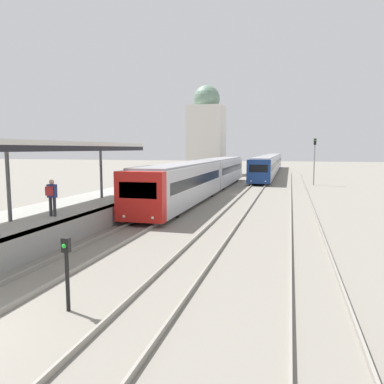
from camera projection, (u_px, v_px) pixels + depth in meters
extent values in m
cube|color=gray|center=(50.00, 372.00, 6.71)|extent=(0.07, 120.00, 0.15)
cube|color=beige|center=(6.00, 143.00, 15.30)|extent=(4.00, 19.69, 0.20)
cube|color=black|center=(48.00, 148.00, 14.83)|extent=(0.08, 19.69, 0.24)
cylinder|color=#47474C|center=(8.00, 184.00, 15.50)|extent=(0.16, 0.16, 3.16)
cylinder|color=#47474C|center=(101.00, 172.00, 23.06)|extent=(0.16, 0.16, 3.16)
cylinder|color=#2D2D33|center=(51.00, 207.00, 16.86)|extent=(0.14, 0.14, 0.85)
cylinder|color=#2D2D33|center=(55.00, 207.00, 16.81)|extent=(0.14, 0.14, 0.85)
cube|color=navy|center=(52.00, 191.00, 16.75)|extent=(0.40, 0.22, 0.60)
sphere|color=tan|center=(52.00, 182.00, 16.70)|extent=(0.22, 0.22, 0.22)
cube|color=#B22828|center=(49.00, 191.00, 16.55)|extent=(0.30, 0.18, 0.40)
cube|color=red|center=(140.00, 197.00, 19.46)|extent=(2.65, 0.70, 2.63)
cube|color=black|center=(138.00, 190.00, 19.10)|extent=(2.07, 0.04, 0.84)
sphere|color=#EFEACC|center=(124.00, 216.00, 19.45)|extent=(0.16, 0.16, 0.16)
sphere|color=#EFEACC|center=(153.00, 218.00, 19.05)|extent=(0.16, 0.16, 0.16)
cube|color=#B7B7BC|center=(183.00, 183.00, 27.13)|extent=(2.65, 15.27, 2.63)
cube|color=gray|center=(183.00, 164.00, 26.97)|extent=(2.33, 14.97, 0.12)
cube|color=black|center=(183.00, 179.00, 27.10)|extent=(2.67, 14.05, 0.68)
cylinder|color=black|center=(143.00, 210.00, 22.79)|extent=(0.12, 0.70, 0.70)
cylinder|color=black|center=(178.00, 212.00, 22.22)|extent=(0.12, 0.70, 0.70)
cylinder|color=black|center=(186.00, 192.00, 32.32)|extent=(0.12, 0.70, 0.70)
cylinder|color=black|center=(212.00, 193.00, 31.75)|extent=(0.12, 0.70, 0.70)
cube|color=#B7B7BC|center=(221.00, 171.00, 42.14)|extent=(2.65, 15.27, 2.63)
cube|color=gray|center=(222.00, 159.00, 41.98)|extent=(2.33, 14.97, 0.12)
cube|color=black|center=(221.00, 168.00, 42.10)|extent=(2.67, 14.05, 0.68)
cylinder|color=black|center=(202.00, 186.00, 37.80)|extent=(0.12, 0.70, 0.70)
cylinder|color=black|center=(224.00, 186.00, 37.23)|extent=(0.12, 0.70, 0.70)
cylinder|color=black|center=(220.00, 178.00, 47.33)|extent=(0.12, 0.70, 0.70)
cylinder|color=black|center=(237.00, 179.00, 46.76)|extent=(0.12, 0.70, 0.70)
cube|color=navy|center=(259.00, 172.00, 40.75)|extent=(2.57, 0.70, 2.62)
cube|color=black|center=(258.00, 168.00, 40.39)|extent=(2.01, 0.04, 0.84)
sphere|color=#EFEACC|center=(251.00, 181.00, 40.74)|extent=(0.16, 0.16, 0.16)
sphere|color=#EFEACC|center=(265.00, 181.00, 40.35)|extent=(0.16, 0.16, 0.16)
cube|color=#A8ADB7|center=(264.00, 168.00, 47.99)|extent=(2.57, 14.37, 2.62)
cube|color=gray|center=(264.00, 158.00, 47.83)|extent=(2.26, 14.08, 0.12)
cube|color=black|center=(264.00, 166.00, 47.96)|extent=(2.59, 13.22, 0.68)
cylinder|color=black|center=(251.00, 181.00, 43.92)|extent=(0.12, 0.70, 0.70)
cylinder|color=black|center=(270.00, 181.00, 43.37)|extent=(0.12, 0.70, 0.70)
cylinder|color=black|center=(258.00, 175.00, 52.89)|extent=(0.12, 0.70, 0.70)
cylinder|color=black|center=(274.00, 175.00, 52.34)|extent=(0.12, 0.70, 0.70)
cube|color=#A8ADB7|center=(270.00, 164.00, 62.13)|extent=(2.57, 14.37, 2.62)
cube|color=gray|center=(270.00, 156.00, 61.97)|extent=(2.26, 14.08, 0.12)
cube|color=black|center=(270.00, 162.00, 62.09)|extent=(2.59, 13.22, 0.68)
cylinder|color=black|center=(261.00, 173.00, 58.06)|extent=(0.12, 0.70, 0.70)
cylinder|color=black|center=(275.00, 173.00, 57.51)|extent=(0.12, 0.70, 0.70)
cylinder|color=black|center=(265.00, 170.00, 67.03)|extent=(0.12, 0.70, 0.70)
cylinder|color=black|center=(277.00, 170.00, 66.48)|extent=(0.12, 0.70, 0.70)
cube|color=#A8ADB7|center=(274.00, 161.00, 76.27)|extent=(2.57, 14.37, 2.62)
cube|color=gray|center=(274.00, 154.00, 76.11)|extent=(2.26, 14.08, 0.12)
cube|color=black|center=(274.00, 160.00, 76.23)|extent=(2.59, 13.22, 0.68)
cylinder|color=black|center=(267.00, 168.00, 72.20)|extent=(0.12, 0.70, 0.70)
cylinder|color=black|center=(278.00, 168.00, 71.65)|extent=(0.12, 0.70, 0.70)
cylinder|color=black|center=(269.00, 166.00, 81.17)|extent=(0.12, 0.70, 0.70)
cylinder|color=black|center=(280.00, 166.00, 80.62)|extent=(0.12, 0.70, 0.70)
cylinder|color=black|center=(67.00, 282.00, 9.35)|extent=(0.10, 0.10, 1.52)
cube|color=black|center=(66.00, 245.00, 9.25)|extent=(0.20, 0.14, 0.36)
sphere|color=green|center=(64.00, 246.00, 9.16)|extent=(0.11, 0.11, 0.11)
cylinder|color=gray|center=(314.00, 162.00, 41.68)|extent=(0.14, 0.14, 5.19)
cube|color=black|center=(315.00, 142.00, 41.42)|extent=(0.28, 0.20, 0.70)
sphere|color=green|center=(315.00, 140.00, 41.29)|extent=(0.14, 0.14, 0.14)
cube|color=silver|center=(206.00, 140.00, 60.21)|extent=(5.47, 5.47, 10.83)
sphere|color=slate|center=(207.00, 99.00, 59.45)|extent=(4.20, 4.20, 4.20)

